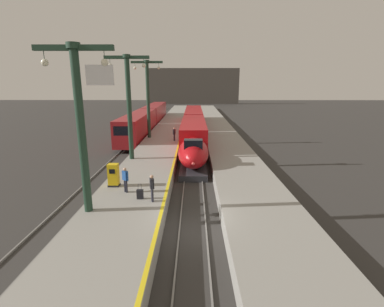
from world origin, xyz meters
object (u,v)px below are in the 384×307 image
(station_column_mid, at_px, (129,98))
(passenger_mid_platform, at_px, (125,178))
(passenger_far_waiting, at_px, (174,133))
(highspeed_train_main, at_px, (194,127))
(ticket_machine_yellow, at_px, (114,176))
(station_column_near, at_px, (81,113))
(station_column_far, at_px, (148,92))
(passenger_near_edge, at_px, (152,186))
(regional_train_adjacent, at_px, (148,118))
(rolling_suitcase, at_px, (140,194))

(station_column_mid, relative_size, passenger_mid_platform, 5.62)
(passenger_far_waiting, bearing_deg, station_column_mid, -112.00)
(highspeed_train_main, height_order, passenger_far_waiting, highspeed_train_main)
(station_column_mid, height_order, ticket_machine_yellow, station_column_mid)
(station_column_near, height_order, passenger_far_waiting, station_column_near)
(station_column_far, bearing_deg, ticket_machine_yellow, -88.91)
(passenger_near_edge, bearing_deg, regional_train_adjacent, 99.36)
(station_column_far, height_order, passenger_mid_platform, station_column_far)
(station_column_mid, bearing_deg, station_column_near, -89.71)
(station_column_mid, distance_m, passenger_mid_platform, 9.93)
(station_column_mid, distance_m, station_column_far, 10.97)
(station_column_far, bearing_deg, passenger_near_edge, -80.77)
(highspeed_train_main, xyz_separation_m, station_column_near, (-5.84, -25.84, 4.62))
(highspeed_train_main, xyz_separation_m, rolling_suitcase, (-3.30, -24.15, -0.57))
(ticket_machine_yellow, bearing_deg, station_column_near, -94.22)
(station_column_far, bearing_deg, station_column_mid, -90.00)
(highspeed_train_main, xyz_separation_m, passenger_far_waiting, (-2.41, -5.78, 0.11))
(highspeed_train_main, bearing_deg, rolling_suitcase, -97.78)
(regional_train_adjacent, distance_m, passenger_far_waiting, 16.41)
(highspeed_train_main, distance_m, station_column_far, 8.48)
(passenger_far_waiting, distance_m, ticket_machine_yellow, 16.40)
(station_column_near, xyz_separation_m, station_column_far, (-0.06, 22.38, 0.39))
(passenger_mid_platform, bearing_deg, station_column_near, -116.66)
(highspeed_train_main, xyz_separation_m, passenger_near_edge, (-2.47, -24.54, 0.11))
(passenger_near_edge, bearing_deg, ticket_machine_yellow, 139.13)
(regional_train_adjacent, bearing_deg, station_column_far, -80.44)
(station_column_far, bearing_deg, regional_train_adjacent, 99.56)
(passenger_far_waiting, relative_size, ticket_machine_yellow, 1.06)
(highspeed_train_main, bearing_deg, station_column_mid, -112.24)
(regional_train_adjacent, xyz_separation_m, station_column_near, (2.26, -35.45, 4.42))
(passenger_mid_platform, distance_m, rolling_suitcase, 1.73)
(highspeed_train_main, distance_m, ticket_machine_yellow, 22.57)
(station_column_near, bearing_deg, passenger_near_edge, 21.14)
(station_column_mid, xyz_separation_m, passenger_near_edge, (3.43, -10.11, -4.70))
(station_column_mid, distance_m, passenger_near_edge, 11.67)
(station_column_near, relative_size, passenger_near_edge, 5.30)
(highspeed_train_main, relative_size, regional_train_adjacent, 1.03)
(station_column_far, bearing_deg, station_column_near, -89.85)
(regional_train_adjacent, bearing_deg, passenger_near_edge, -80.64)
(regional_train_adjacent, height_order, ticket_machine_yellow, regional_train_adjacent)
(regional_train_adjacent, bearing_deg, ticket_machine_yellow, -85.37)
(regional_train_adjacent, bearing_deg, station_column_near, -86.36)
(passenger_mid_platform, relative_size, ticket_machine_yellow, 1.06)
(station_column_near, xyz_separation_m, passenger_mid_platform, (1.40, 2.80, -4.51))
(regional_train_adjacent, relative_size, passenger_far_waiting, 21.66)
(regional_train_adjacent, height_order, station_column_mid, station_column_mid)
(station_column_near, bearing_deg, station_column_far, 90.15)
(passenger_far_waiting, relative_size, rolling_suitcase, 1.72)
(passenger_mid_platform, distance_m, passenger_far_waiting, 17.38)
(passenger_mid_platform, bearing_deg, passenger_far_waiting, 83.29)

